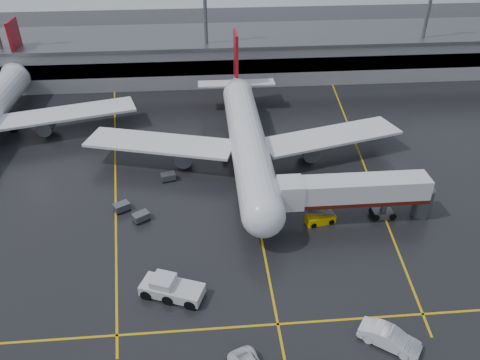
{
  "coord_description": "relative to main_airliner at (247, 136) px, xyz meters",
  "views": [
    {
      "loc": [
        -6.31,
        -52.23,
        36.71
      ],
      "look_at": [
        -2.0,
        -2.0,
        4.0
      ],
      "focal_mm": 35.04,
      "sensor_mm": 36.0,
      "label": 1
    }
  ],
  "objects": [
    {
      "name": "main_airliner",
      "position": [
        0.0,
        0.0,
        0.0
      ],
      "size": [
        48.8,
        45.6,
        14.1
      ],
      "color": "silver",
      "rests_on": "ground"
    },
    {
      "name": "baggage_cart_b",
      "position": [
        -17.48,
        -11.56,
        -3.58
      ],
      "size": [
        2.38,
        2.15,
        1.12
      ],
      "color": "#595B60",
      "rests_on": "ground"
    },
    {
      "name": "service_van_c",
      "position": [
        9.9,
        -34.93,
        -3.28
      ],
      "size": [
        5.71,
        4.96,
        1.86
      ],
      "primitive_type": "imported",
      "rotation": [
        0.0,
        0.0,
        0.93
      ],
      "color": "silver",
      "rests_on": "ground"
    },
    {
      "name": "jet_bridge",
      "position": [
        11.87,
        -15.7,
        -0.28
      ],
      "size": [
        19.9,
        3.4,
        6.05
      ],
      "color": "silver",
      "rests_on": "ground"
    },
    {
      "name": "apron_line_left",
      "position": [
        -20.0,
        0.3,
        -4.2
      ],
      "size": [
        9.99,
        69.35,
        0.02
      ],
      "primitive_type": "cube",
      "rotation": [
        0.0,
        0.0,
        0.14
      ],
      "color": "gold",
      "rests_on": "ground"
    },
    {
      "name": "belt_loader",
      "position": [
        7.76,
        -16.23,
        -3.64
      ],
      "size": [
        3.9,
        2.37,
        2.32
      ],
      "color": "#D6AE07",
      "rests_on": "ground"
    },
    {
      "name": "light_mast_right",
      "position": [
        40.0,
        32.3,
        10.27
      ],
      "size": [
        3.0,
        1.2,
        25.45
      ],
      "color": "#595B60",
      "rests_on": "ground"
    },
    {
      "name": "baggage_cart_c",
      "position": [
        -11.76,
        -4.73,
        -3.58
      ],
      "size": [
        2.26,
        1.75,
        1.12
      ],
      "color": "#595B60",
      "rests_on": "ground"
    },
    {
      "name": "apron_line_centre",
      "position": [
        0.0,
        -9.7,
        -4.2
      ],
      "size": [
        0.25,
        90.0,
        0.02
      ],
      "primitive_type": "cube",
      "color": "gold",
      "rests_on": "ground"
    },
    {
      "name": "apron_line_right",
      "position": [
        18.0,
        0.3,
        -4.2
      ],
      "size": [
        7.57,
        69.64,
        0.02
      ],
      "primitive_type": "cube",
      "rotation": [
        0.0,
        0.0,
        -0.1
      ],
      "color": "gold",
      "rests_on": "ground"
    },
    {
      "name": "baggage_cart_a",
      "position": [
        -14.77,
        -13.89,
        -3.58
      ],
      "size": [
        2.39,
        2.18,
        1.12
      ],
      "color": "#595B60",
      "rests_on": "ground"
    },
    {
      "name": "pushback_tractor",
      "position": [
        -10.54,
        -26.95,
        -3.28
      ],
      "size": [
        7.02,
        4.79,
        2.33
      ],
      "color": "#BCBCBE",
      "rests_on": "ground"
    },
    {
      "name": "ground",
      "position": [
        0.0,
        -9.7,
        -4.21
      ],
      "size": [
        220.0,
        220.0,
        0.0
      ],
      "primitive_type": "plane",
      "color": "black",
      "rests_on": "ground"
    },
    {
      "name": "terminal",
      "position": [
        0.0,
        38.23,
        0.11
      ],
      "size": [
        122.0,
        19.0,
        8.6
      ],
      "color": "gray",
      "rests_on": "ground"
    },
    {
      "name": "light_mast_mid",
      "position": [
        -5.0,
        32.3,
        10.27
      ],
      "size": [
        3.0,
        1.2,
        25.45
      ],
      "color": "#595B60",
      "rests_on": "ground"
    },
    {
      "name": "apron_line_stop",
      "position": [
        0.0,
        -31.7,
        -4.2
      ],
      "size": [
        60.0,
        0.25,
        0.02
      ],
      "primitive_type": "cube",
      "color": "gold",
      "rests_on": "ground"
    }
  ]
}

